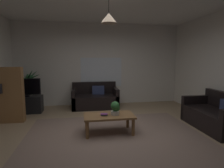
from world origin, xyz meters
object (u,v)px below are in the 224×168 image
at_px(couch_under_window, 95,99).
at_px(coffee_table, 109,118).
at_px(couch_right_side, 215,117).
at_px(potted_palm_corner, 27,90).
at_px(pendant_lamp, 109,18).
at_px(book_on_table_0, 104,115).
at_px(tv_stand, 27,105).
at_px(bookshelf_corner, 8,95).
at_px(remote_on_table_0, 117,113).
at_px(potted_plant_on_table, 115,108).
at_px(tv, 25,87).
at_px(book_on_table_1, 104,114).

distance_m(couch_under_window, coffee_table, 2.22).
xyz_separation_m(couch_right_side, potted_palm_corner, (-4.74, 2.52, 0.33)).
bearing_deg(coffee_table, pendant_lamp, -63.43).
xyz_separation_m(couch_right_side, book_on_table_0, (-2.57, 0.11, 0.14)).
relative_size(tv_stand, bookshelf_corner, 0.64).
bearing_deg(coffee_table, tv_stand, 138.71).
xyz_separation_m(remote_on_table_0, potted_plant_on_table, (-0.05, -0.10, 0.14)).
bearing_deg(couch_under_window, remote_on_table_0, -81.36).
distance_m(coffee_table, bookshelf_corner, 2.65).
distance_m(tv, potted_palm_corner, 0.50).
bearing_deg(remote_on_table_0, couch_under_window, -44.70).
height_order(bookshelf_corner, pendant_lamp, pendant_lamp).
bearing_deg(remote_on_table_0, book_on_table_0, 59.52).
height_order(potted_plant_on_table, tv_stand, potted_plant_on_table).
relative_size(coffee_table, remote_on_table_0, 6.71).
distance_m(book_on_table_0, bookshelf_corner, 2.57).
bearing_deg(remote_on_table_0, tv, -0.62).
bearing_deg(couch_under_window, book_on_table_0, -89.26).
xyz_separation_m(couch_under_window, potted_palm_corner, (-2.14, 0.16, 0.33)).
bearing_deg(tv, couch_under_window, 8.40).
bearing_deg(book_on_table_1, pendant_lamp, 23.50).
bearing_deg(couch_under_window, book_on_table_1, -89.47).
xyz_separation_m(coffee_table, tv, (-2.20, 1.91, 0.44)).
xyz_separation_m(potted_plant_on_table, tv_stand, (-2.34, 1.94, -0.30)).
relative_size(couch_under_window, potted_palm_corner, 1.12).
height_order(couch_under_window, remote_on_table_0, couch_under_window).
xyz_separation_m(coffee_table, pendant_lamp, (0.00, -0.00, 2.08)).
xyz_separation_m(couch_under_window, remote_on_table_0, (0.32, -2.12, 0.14)).
height_order(potted_palm_corner, pendant_lamp, pendant_lamp).
xyz_separation_m(tv_stand, tv, (0.00, -0.02, 0.52)).
height_order(book_on_table_1, potted_palm_corner, potted_palm_corner).
relative_size(couch_right_side, potted_plant_on_table, 4.98).
height_order(potted_plant_on_table, potted_palm_corner, potted_palm_corner).
height_order(coffee_table, bookshelf_corner, bookshelf_corner).
height_order(couch_right_side, book_on_table_1, couch_right_side).
bearing_deg(potted_plant_on_table, bookshelf_corner, 156.06).
xyz_separation_m(coffee_table, tv_stand, (-2.20, 1.93, -0.09)).
bearing_deg(book_on_table_0, couch_right_side, -2.41).
bearing_deg(tv_stand, couch_right_side, -23.96).
distance_m(coffee_table, potted_palm_corner, 3.30).
bearing_deg(potted_plant_on_table, remote_on_table_0, 61.88).
bearing_deg(couch_right_side, book_on_table_1, -92.10).
xyz_separation_m(tv, bookshelf_corner, (-0.19, -0.80, -0.07)).
bearing_deg(couch_right_side, tv, -113.74).
xyz_separation_m(book_on_table_1, bookshelf_corner, (-2.27, 1.16, 0.27)).
bearing_deg(book_on_table_1, book_on_table_0, 60.25).
distance_m(book_on_table_0, remote_on_table_0, 0.32).
distance_m(potted_palm_corner, pendant_lamp, 3.75).
bearing_deg(potted_palm_corner, tv_stand, -80.93).
xyz_separation_m(remote_on_table_0, potted_palm_corner, (-2.46, 2.29, 0.20)).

